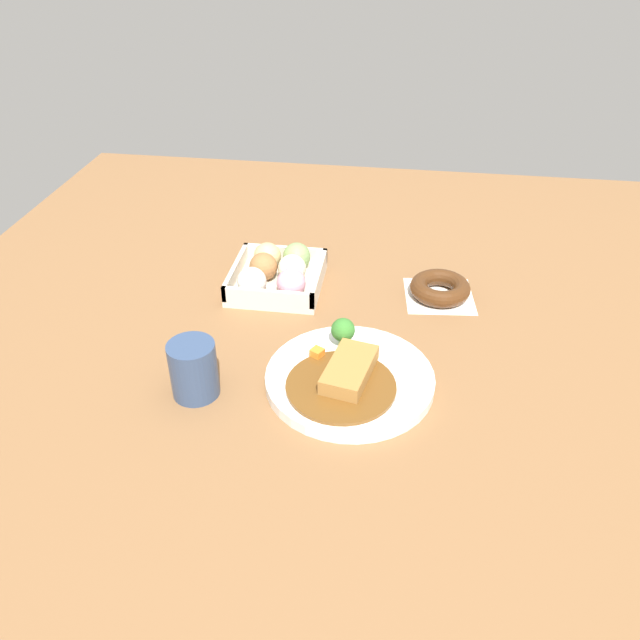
# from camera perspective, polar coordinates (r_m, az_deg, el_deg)

# --- Properties ---
(ground_plane) EXTENTS (1.60, 1.60, 0.00)m
(ground_plane) POSITION_cam_1_polar(r_m,az_deg,el_deg) (1.07, 2.75, -1.99)
(ground_plane) COLOR brown
(curry_plate) EXTENTS (0.26, 0.26, 0.07)m
(curry_plate) POSITION_cam_1_polar(r_m,az_deg,el_deg) (0.97, 2.57, -5.07)
(curry_plate) COLOR white
(curry_plate) RESTS_ON ground_plane
(donut_box) EXTENTS (0.17, 0.17, 0.07)m
(donut_box) POSITION_cam_1_polar(r_m,az_deg,el_deg) (1.20, -3.86, 4.24)
(donut_box) COLOR beige
(donut_box) RESTS_ON ground_plane
(chocolate_ring_donut) EXTENTS (0.14, 0.14, 0.03)m
(chocolate_ring_donut) POSITION_cam_1_polar(r_m,az_deg,el_deg) (1.20, 10.71, 2.79)
(chocolate_ring_donut) COLOR white
(chocolate_ring_donut) RESTS_ON ground_plane
(coffee_mug) EXTENTS (0.07, 0.07, 0.09)m
(coffee_mug) POSITION_cam_1_polar(r_m,az_deg,el_deg) (0.96, -11.27, -4.37)
(coffee_mug) COLOR #33476B
(coffee_mug) RESTS_ON ground_plane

